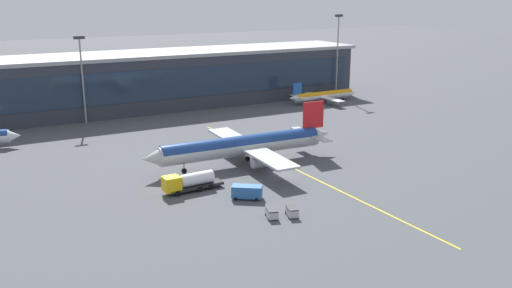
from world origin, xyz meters
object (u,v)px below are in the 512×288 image
Objects in this scene: crew_van at (246,191)px; baggage_cart_1 at (292,211)px; fuel_tanker at (189,182)px; baggage_cart_0 at (272,213)px; commuter_jet_far at (324,95)px; main_airliner at (243,145)px.

crew_van is 10.29m from baggage_cart_1.
fuel_tanker is 3.66× the size of baggage_cart_0.
baggage_cart_0 is at bearing -67.65° from fuel_tanker.
baggage_cart_1 is at bearing -128.06° from commuter_jet_far.
commuter_jet_far reaches higher than baggage_cart_1.
crew_van is 1.78× the size of baggage_cart_0.
crew_van is 0.21× the size of commuter_jet_far.
main_airliner is 13.81× the size of baggage_cart_0.
fuel_tanker reaches higher than baggage_cart_0.
fuel_tanker is 20.31m from baggage_cart_1.
crew_van is at bearing -47.69° from fuel_tanker.
baggage_cart_0 is at bearing -129.90° from commuter_jet_far.
crew_van is at bearing 88.58° from baggage_cart_0.
fuel_tanker is at bearing -148.75° from main_airliner.
commuter_jet_far reaches higher than fuel_tanker.
main_airliner is at bearing 31.25° from fuel_tanker.
main_airliner is at bearing 72.10° from baggage_cart_0.
commuter_jet_far reaches higher than baggage_cart_0.
fuel_tanker is at bearing -140.65° from commuter_jet_far.
baggage_cart_0 is 1.00× the size of baggage_cart_1.
crew_van is 1.78× the size of baggage_cart_1.
main_airliner is at bearing -138.54° from commuter_jet_far.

